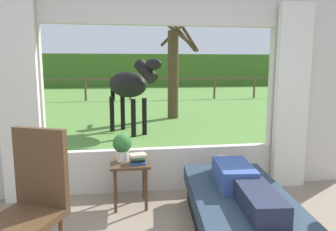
% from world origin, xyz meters
% --- Properties ---
extents(back_wall_with_window, '(5.20, 0.12, 2.55)m').
position_xyz_m(back_wall_with_window, '(0.00, 2.26, 1.25)').
color(back_wall_with_window, beige).
rests_on(back_wall_with_window, ground_plane).
extents(curtain_panel_left, '(0.44, 0.10, 2.40)m').
position_xyz_m(curtain_panel_left, '(-1.69, 2.12, 1.20)').
color(curtain_panel_left, silver).
rests_on(curtain_panel_left, ground_plane).
extents(curtain_panel_right, '(0.44, 0.10, 2.40)m').
position_xyz_m(curtain_panel_right, '(1.69, 2.12, 1.20)').
color(curtain_panel_right, silver).
rests_on(curtain_panel_right, ground_plane).
extents(outdoor_pasture_lawn, '(36.00, 21.68, 0.02)m').
position_xyz_m(outdoor_pasture_lawn, '(0.00, 13.16, 0.01)').
color(outdoor_pasture_lawn, '#568438').
rests_on(outdoor_pasture_lawn, ground_plane).
extents(distant_hill_ridge, '(36.00, 2.00, 2.40)m').
position_xyz_m(distant_hill_ridge, '(0.00, 23.00, 1.20)').
color(distant_hill_ridge, '#456D28').
rests_on(distant_hill_ridge, ground_plane).
extents(recliner_sofa, '(1.07, 1.78, 0.42)m').
position_xyz_m(recliner_sofa, '(0.58, 1.03, 0.22)').
color(recliner_sofa, black).
rests_on(recliner_sofa, ground_plane).
extents(reclining_person, '(0.40, 1.44, 0.22)m').
position_xyz_m(reclining_person, '(0.58, 0.98, 0.52)').
color(reclining_person, '#334C8C').
rests_on(reclining_person, recliner_sofa).
extents(rocking_chair, '(0.71, 0.81, 1.12)m').
position_xyz_m(rocking_chair, '(-1.24, 0.78, 0.55)').
color(rocking_chair, '#4C331E').
rests_on(rocking_chair, ground_plane).
extents(side_table, '(0.44, 0.44, 0.52)m').
position_xyz_m(side_table, '(-0.44, 1.80, 0.43)').
color(side_table, '#4C331E').
rests_on(side_table, ground_plane).
extents(potted_plant, '(0.22, 0.22, 0.32)m').
position_xyz_m(potted_plant, '(-0.52, 1.86, 0.70)').
color(potted_plant, silver).
rests_on(potted_plant, side_table).
extents(book_stack, '(0.20, 0.17, 0.11)m').
position_xyz_m(book_stack, '(-0.35, 1.74, 0.58)').
color(book_stack, '#23478C').
rests_on(book_stack, side_table).
extents(horse, '(1.33, 1.67, 1.73)m').
position_xyz_m(horse, '(-0.29, 5.73, 1.16)').
color(horse, black).
rests_on(horse, outdoor_pasture_lawn).
extents(pasture_tree, '(1.51, 1.45, 3.10)m').
position_xyz_m(pasture_tree, '(1.10, 7.78, 1.49)').
color(pasture_tree, '#4C3823').
rests_on(pasture_tree, outdoor_pasture_lawn).
extents(pasture_fence_line, '(16.10, 0.10, 1.10)m').
position_xyz_m(pasture_fence_line, '(0.00, 13.15, 0.74)').
color(pasture_fence_line, brown).
rests_on(pasture_fence_line, outdoor_pasture_lawn).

